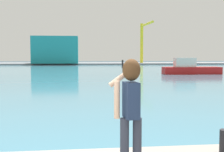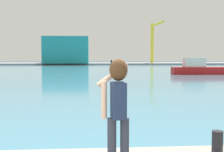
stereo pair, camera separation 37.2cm
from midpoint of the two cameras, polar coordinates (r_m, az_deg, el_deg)
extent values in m
plane|color=#334751|center=(53.39, -6.94, 1.26)|extent=(220.00, 220.00, 0.00)
cube|color=teal|center=(55.39, -6.92, 1.37)|extent=(140.00, 100.00, 0.02)
cube|color=gray|center=(95.36, -6.72, 2.54)|extent=(140.00, 20.00, 0.46)
cylinder|color=#2D3342|center=(4.51, 0.13, -13.65)|extent=(0.14, 0.14, 0.82)
cylinder|color=#2D3342|center=(4.53, 2.71, -13.55)|extent=(0.14, 0.14, 0.82)
cube|color=#1E2D4C|center=(4.36, 1.44, -4.92)|extent=(0.23, 0.36, 0.56)
sphere|color=#E0B293|center=(4.32, 1.45, 1.12)|extent=(0.22, 0.22, 0.22)
ellipsoid|color=#472D19|center=(4.29, 1.49, 1.25)|extent=(0.28, 0.26, 0.34)
cylinder|color=#E0B293|center=(4.34, -1.45, -4.84)|extent=(0.09, 0.09, 0.58)
cylinder|color=#E0B293|center=(4.52, 0.17, 0.24)|extent=(0.53, 0.14, 0.40)
cube|color=black|center=(4.63, -0.15, 2.43)|extent=(0.02, 0.07, 0.14)
cube|color=#B21919|center=(40.92, 15.58, 1.09)|extent=(8.12, 2.43, 0.99)
cube|color=silver|center=(40.56, 14.27, 2.69)|extent=(2.88, 1.69, 1.28)
cube|color=teal|center=(89.84, -11.39, 5.15)|extent=(13.66, 11.54, 8.14)
cylinder|color=yellow|center=(94.85, 5.93, 6.62)|extent=(1.00, 1.00, 13.04)
cylinder|color=yellow|center=(89.71, 6.99, 10.43)|extent=(1.39, 11.73, 0.70)
camera|label=1|loc=(0.19, -91.15, -0.08)|focal=45.09mm
camera|label=2|loc=(0.19, 88.85, 0.08)|focal=45.09mm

